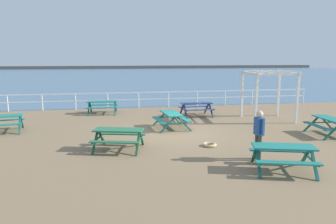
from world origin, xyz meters
TOP-DOWN VIEW (x-y plane):
  - ground_plane at (0.00, 0.00)m, footprint 30.00×24.00m
  - sea_band at (0.00, 52.75)m, footprint 142.00×90.00m
  - distant_shoreline at (0.00, 95.75)m, footprint 142.00×6.00m
  - seaward_railing at (-0.00, 7.75)m, footprint 23.07×0.07m
  - picnic_table_near_left at (6.45, -1.71)m, footprint 1.66×1.91m
  - picnic_table_near_right at (2.04, -5.38)m, footprint 2.16×1.96m
  - picnic_table_mid_centre at (-3.45, 5.85)m, footprint 1.91×1.67m
  - picnic_table_far_left at (-2.74, -2.20)m, footprint 2.14×1.93m
  - picnic_table_far_right at (-0.12, 0.94)m, footprint 1.67×1.92m
  - picnic_table_seaward at (-7.91, 1.65)m, footprint 1.99×1.75m
  - picnic_table_corner at (2.00, 4.01)m, footprint 1.84×1.59m
  - visitor at (1.80, -4.23)m, footprint 0.24×0.53m
  - lattice_pergola at (5.55, 2.16)m, footprint 2.64×2.75m
  - rope_coil at (0.73, -2.38)m, footprint 0.55×0.55m

SIDE VIEW (x-z plane):
  - ground_plane at x=0.00m, z-range -0.20..0.00m
  - sea_band at x=0.00m, z-range 0.00..0.00m
  - distant_shoreline at x=0.00m, z-range -0.90..0.90m
  - rope_coil at x=0.73m, z-range 0.00..0.11m
  - picnic_table_near_left at x=6.45m, z-range 0.19..0.98m
  - picnic_table_near_right at x=2.04m, z-range 0.19..0.98m
  - picnic_table_mid_centre at x=-3.45m, z-range 0.19..0.98m
  - picnic_table_far_left at x=-2.74m, z-range 0.19..0.98m
  - picnic_table_far_right at x=-0.12m, z-range 0.19..0.98m
  - picnic_table_seaward at x=-7.91m, z-range 0.19..0.98m
  - picnic_table_corner at x=2.00m, z-range 0.19..0.98m
  - seaward_railing at x=0.00m, z-range 0.22..1.30m
  - visitor at x=1.80m, z-range 0.12..1.78m
  - lattice_pergola at x=5.55m, z-range 0.65..3.35m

